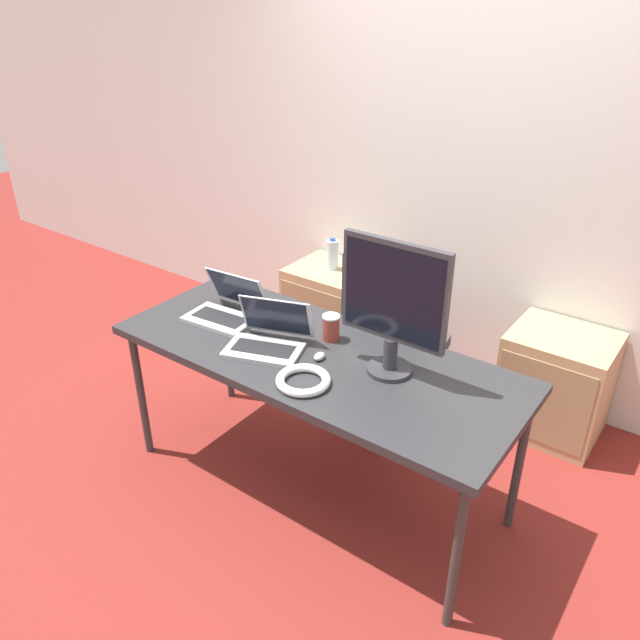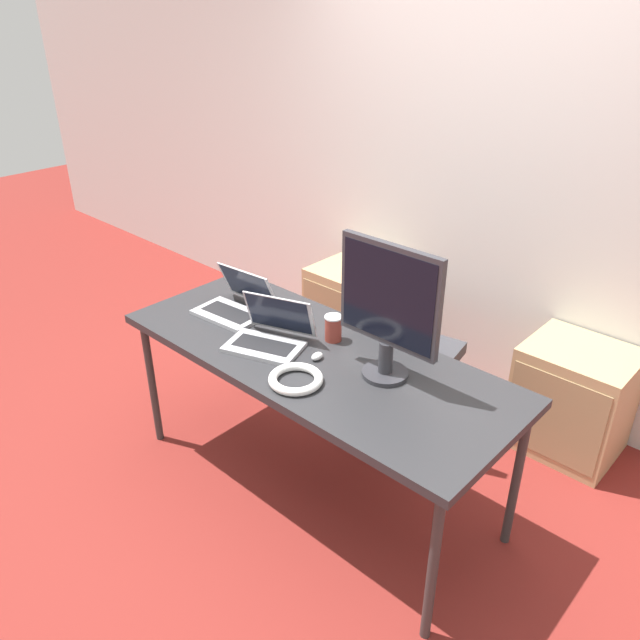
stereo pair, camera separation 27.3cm
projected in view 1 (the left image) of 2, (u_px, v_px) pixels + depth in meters
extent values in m
plane|color=maroon|center=(316.00, 484.00, 3.14)|extent=(14.00, 14.00, 0.00)
cube|color=silver|center=(462.00, 170.00, 3.53)|extent=(10.00, 0.05, 2.60)
cube|color=#28282B|center=(315.00, 357.00, 2.79)|extent=(1.88, 0.76, 0.04)
cylinder|color=#333333|center=(141.00, 394.00, 3.20)|extent=(0.04, 0.04, 0.73)
cylinder|color=#333333|center=(456.00, 557.00, 2.28)|extent=(0.04, 0.04, 0.73)
cylinder|color=#333333|center=(227.00, 344.00, 3.65)|extent=(0.04, 0.04, 0.73)
cylinder|color=#333333|center=(519.00, 463.00, 2.74)|extent=(0.04, 0.04, 0.73)
cylinder|color=#232326|center=(393.00, 410.00, 3.66)|extent=(0.56, 0.56, 0.04)
cylinder|color=gray|center=(395.00, 379.00, 3.55)|extent=(0.05, 0.05, 0.40)
cube|color=#38383D|center=(397.00, 350.00, 3.46)|extent=(0.56, 0.56, 0.07)
cube|color=#38383D|center=(383.00, 316.00, 3.10)|extent=(0.44, 0.12, 0.60)
cube|color=tan|center=(332.00, 310.00, 4.18)|extent=(0.53, 0.45, 0.60)
cube|color=#977D56|center=(312.00, 323.00, 4.02)|extent=(0.49, 0.01, 0.48)
cube|color=tan|center=(555.00, 383.00, 3.40)|extent=(0.53, 0.45, 0.60)
cube|color=#977D56|center=(541.00, 403.00, 3.24)|extent=(0.49, 0.01, 0.48)
cylinder|color=silver|center=(332.00, 255.00, 4.00)|extent=(0.08, 0.08, 0.19)
cylinder|color=#3359B2|center=(333.00, 239.00, 3.95)|extent=(0.03, 0.03, 0.02)
cube|color=#ADADB2|center=(264.00, 350.00, 2.78)|extent=(0.39, 0.31, 0.02)
cube|color=black|center=(263.00, 348.00, 2.78)|extent=(0.30, 0.20, 0.00)
cube|color=#ADADB2|center=(277.00, 316.00, 2.83)|extent=(0.34, 0.18, 0.20)
cube|color=black|center=(276.00, 316.00, 2.83)|extent=(0.31, 0.16, 0.18)
cube|color=#ADADB2|center=(220.00, 319.00, 3.04)|extent=(0.35, 0.24, 0.02)
cube|color=black|center=(220.00, 317.00, 3.04)|extent=(0.29, 0.14, 0.00)
cube|color=#ADADB2|center=(238.00, 289.00, 3.10)|extent=(0.34, 0.12, 0.19)
cube|color=black|center=(237.00, 289.00, 3.09)|extent=(0.32, 0.11, 0.18)
cylinder|color=#2D2D33|center=(389.00, 369.00, 2.64)|extent=(0.19, 0.19, 0.02)
cylinder|color=#2D2D33|center=(390.00, 353.00, 2.60)|extent=(0.06, 0.06, 0.14)
cube|color=#2D2D33|center=(394.00, 292.00, 2.47)|extent=(0.47, 0.03, 0.43)
cube|color=black|center=(392.00, 293.00, 2.46)|extent=(0.44, 0.00, 0.39)
ellipsoid|color=silver|center=(319.00, 356.00, 2.72)|extent=(0.04, 0.06, 0.03)
cylinder|color=white|center=(295.00, 320.00, 2.96)|extent=(0.08, 0.08, 0.09)
cylinder|color=maroon|center=(331.00, 328.00, 2.86)|extent=(0.08, 0.08, 0.11)
cylinder|color=white|center=(331.00, 316.00, 2.83)|extent=(0.08, 0.08, 0.01)
torus|color=white|center=(303.00, 380.00, 2.55)|extent=(0.23, 0.23, 0.04)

